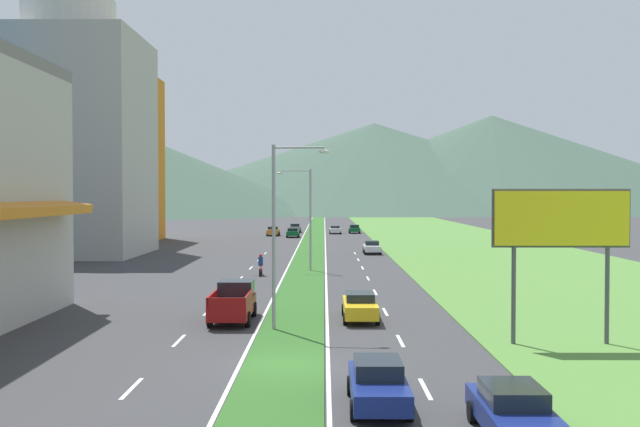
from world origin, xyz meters
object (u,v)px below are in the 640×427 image
Objects in this scene: car_6 at (360,306)px; car_1 at (273,231)px; car_8 at (335,229)px; car_5 at (293,232)px; street_lamp_mid at (307,212)px; car_4 at (378,383)px; car_3 at (354,229)px; car_7 at (295,228)px; car_2 at (372,247)px; billboard_roadside at (561,225)px; motorcycle_rider at (261,267)px; street_lamp_near at (280,224)px; car_0 at (514,412)px; pickup_truck_0 at (234,302)px.

car_1 is at bearing -172.69° from car_6.
car_5 is at bearing -32.57° from car_8.
street_lamp_mid is 1.96× the size of car_4.
car_1 is at bearing -61.21° from car_3.
car_4 is 105.34m from car_7.
car_3 is (-0.18, 43.28, -0.00)m from car_2.
billboard_roadside reaches higher than car_5.
motorcycle_rider reaches higher than car_4.
car_2 is 41.97m from car_8.
billboard_roadside is at bearing 53.06° from car_6.
car_8 is (3.42, 60.34, -4.47)m from street_lamp_mid.
street_lamp_mid is 1.90× the size of car_6.
car_7 is at bearing 0.84° from car_5.
car_7 is 67.88m from motorcycle_rider.
car_4 is at bearing -73.32° from street_lamp_near.
car_1 is at bearing -174.03° from car_4.
car_0 is at bearing -65.08° from street_lamp_near.
street_lamp_near reaches higher than car_4.
car_3 is (6.76, 61.79, -4.43)m from street_lamp_mid.
car_3 is 87.47m from pickup_truck_0.
street_lamp_near is at bearing -163.32° from car_4.
pickup_truck_0 is at bearing -179.85° from car_7.
car_1 is at bearing 97.04° from street_lamp_mid.
billboard_roadside is 1.52× the size of car_7.
car_3 is at bearing -40.02° from car_5.
street_lamp_mid is at bearing 111.09° from billboard_roadside.
car_6 is (-3.30, -86.68, 0.01)m from car_3.
street_lamp_near is 1.70× the size of pickup_truck_0.
car_7 is (-15.65, 95.61, -4.59)m from billboard_roadside.
street_lamp_near reaches higher than pickup_truck_0.
car_0 is 1.04× the size of car_4.
street_lamp_near is at bearing -53.93° from car_6.
pickup_truck_0 reaches higher than car_0.
pickup_truck_0 is at bearing -4.50° from car_8.
car_1 is at bearing 102.37° from billboard_roadside.
billboard_roadside is at bearing 156.98° from car_0.
car_5 is at bearing -0.41° from motorcycle_rider.
car_4 is 0.97× the size of car_6.
billboard_roadside is at bearing -167.63° from car_1.
street_lamp_near is 18.23m from car_0.
car_3 is at bearing 85.28° from street_lamp_near.
car_8 is at bearing -175.19° from car_2.
billboard_roadside is 32.26m from motorcycle_rider.
car_4 is 90.91m from car_5.
billboard_roadside is 13.79m from car_4.
car_2 is 0.79× the size of pickup_truck_0.
car_3 is at bearing -179.77° from car_2.
street_lamp_near is at bearing -178.02° from car_5.
motorcycle_rider is at bearing -135.39° from street_lamp_mid.
car_1 reaches higher than car_0.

